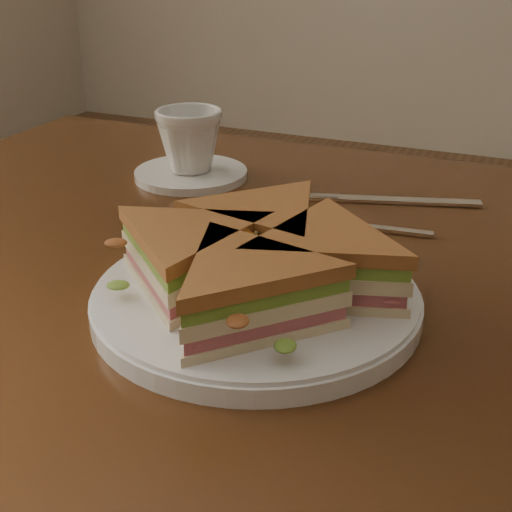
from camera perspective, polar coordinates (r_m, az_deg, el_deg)
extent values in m
cube|color=#31190B|center=(0.69, 5.91, -2.70)|extent=(1.20, 0.80, 0.04)
cylinder|color=black|center=(1.36, -12.49, -6.33)|extent=(0.06, 0.06, 0.71)
cylinder|color=white|center=(0.60, 0.00, -3.61)|extent=(0.28, 0.28, 0.02)
cube|color=silver|center=(0.77, 9.22, 2.18)|extent=(0.13, 0.02, 0.00)
ellipsoid|color=silver|center=(0.79, 2.40, 3.21)|extent=(0.05, 0.03, 0.01)
cube|color=silver|center=(0.86, 11.01, 4.33)|extent=(0.20, 0.07, 0.00)
cube|color=silver|center=(0.85, 4.95, 4.66)|extent=(0.05, 0.02, 0.00)
cylinder|color=white|center=(0.93, -5.22, 6.56)|extent=(0.14, 0.14, 0.01)
imported|color=white|center=(0.92, -5.33, 9.19)|extent=(0.10, 0.10, 0.08)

